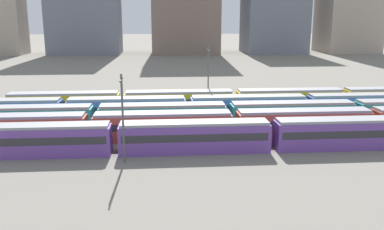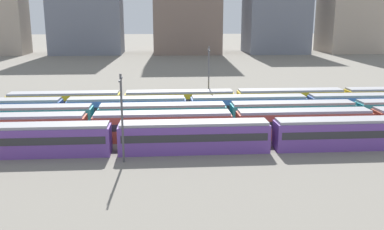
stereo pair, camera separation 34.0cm
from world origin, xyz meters
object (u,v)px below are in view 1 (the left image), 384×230
train_track_0 (195,136)px  train_track_1 (371,122)px  train_track_3 (306,106)px  train_track_4 (343,99)px  catenary_pole_0 (123,114)px  train_track_2 (292,114)px  catenary_pole_1 (208,74)px

train_track_0 → train_track_1: size_ratio=0.50×
train_track_3 → train_track_4: same height
train_track_3 → catenary_pole_0: catenary_pole_0 is taller
train_track_4 → catenary_pole_0: bearing=-146.1°
train_track_0 → train_track_2: bearing=34.4°
catenary_pole_1 → train_track_4: bearing=-8.1°
train_track_0 → catenary_pole_0: 9.48m
train_track_1 → catenary_pole_1: 27.95m
train_track_4 → catenary_pole_1: 23.67m
train_track_3 → catenary_pole_0: (-27.37, -18.79, 3.63)m
catenary_pole_0 → train_track_0: bearing=21.4°
train_track_4 → train_track_2: bearing=-139.8°
train_track_3 → catenary_pole_0: size_ratio=11.28×
train_track_4 → train_track_1: bearing=-100.5°
train_track_2 → train_track_4: (12.31, 10.40, 0.00)m
train_track_1 → catenary_pole_0: 34.03m
catenary_pole_1 → train_track_0: bearing=-100.4°
train_track_1 → train_track_2: 10.75m
catenary_pole_1 → catenary_pole_0: bearing=-114.8°
train_track_2 → train_track_4: same height
train_track_2 → catenary_pole_0: bearing=-149.8°
train_track_0 → catenary_pole_0: (-8.15, -3.19, 3.63)m
train_track_1 → catenary_pole_1: catenary_pole_1 is taller
catenary_pole_0 → catenary_pole_1: 30.05m
train_track_4 → train_track_3: bearing=-148.0°
train_track_0 → train_track_2: same height
train_track_1 → catenary_pole_1: bearing=136.9°
train_track_0 → train_track_3: (19.21, 15.60, 0.00)m
train_track_2 → train_track_0: bearing=-145.6°
train_track_2 → catenary_pole_0: 27.27m
train_track_4 → catenary_pole_0: (-35.68, -23.99, 3.63)m
train_track_0 → train_track_2: (15.21, 10.40, 0.00)m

